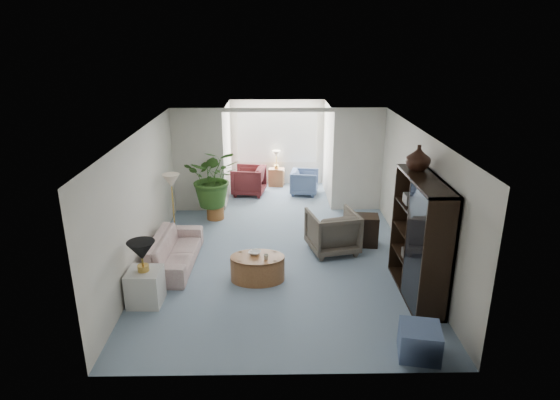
{
  "coord_description": "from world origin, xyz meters",
  "views": [
    {
      "loc": [
        -0.15,
        -8.01,
        4.12
      ],
      "look_at": [
        0.0,
        0.6,
        1.1
      ],
      "focal_mm": 30.66,
      "sensor_mm": 36.0,
      "label": 1
    }
  ],
  "objects_px": {
    "wingback_chair": "(332,231)",
    "side_table_dark": "(365,230)",
    "entertainment_cabinet": "(420,238)",
    "sunroom_chair_maroon": "(249,181)",
    "coffee_bowl": "(255,253)",
    "sunroom_table": "(276,177)",
    "coffee_cup": "(266,257)",
    "cabinet_urn": "(418,158)",
    "sunroom_chair_blue": "(305,182)",
    "end_table": "(145,287)",
    "framed_picture": "(422,180)",
    "floor_lamp": "(171,181)",
    "table_lamp": "(141,251)",
    "coffee_table": "(258,268)",
    "ottoman": "(419,341)",
    "plant_pot": "(215,212)",
    "sofa": "(174,251)"
  },
  "relations": [
    {
      "from": "sunroom_chair_blue",
      "to": "framed_picture",
      "type": "bearing_deg",
      "value": -148.72
    },
    {
      "from": "plant_pot",
      "to": "sunroom_chair_blue",
      "type": "bearing_deg",
      "value": 39.01
    },
    {
      "from": "wingback_chair",
      "to": "side_table_dark",
      "type": "relative_size",
      "value": 1.47
    },
    {
      "from": "side_table_dark",
      "to": "coffee_bowl",
      "type": "bearing_deg",
      "value": -148.38
    },
    {
      "from": "floor_lamp",
      "to": "coffee_table",
      "type": "relative_size",
      "value": 0.38
    },
    {
      "from": "cabinet_urn",
      "to": "sunroom_table",
      "type": "xyz_separation_m",
      "value": [
        -2.26,
        5.49,
        -1.95
      ]
    },
    {
      "from": "framed_picture",
      "to": "side_table_dark",
      "type": "bearing_deg",
      "value": 124.69
    },
    {
      "from": "sofa",
      "to": "cabinet_urn",
      "type": "relative_size",
      "value": 4.68
    },
    {
      "from": "sunroom_chair_blue",
      "to": "ottoman",
      "type": "bearing_deg",
      "value": -161.52
    },
    {
      "from": "framed_picture",
      "to": "sunroom_chair_blue",
      "type": "height_order",
      "value": "framed_picture"
    },
    {
      "from": "side_table_dark",
      "to": "sunroom_table",
      "type": "bearing_deg",
      "value": 113.6
    },
    {
      "from": "coffee_table",
      "to": "end_table",
      "type": "bearing_deg",
      "value": -157.39
    },
    {
      "from": "side_table_dark",
      "to": "framed_picture",
      "type": "bearing_deg",
      "value": -55.31
    },
    {
      "from": "table_lamp",
      "to": "sunroom_chair_maroon",
      "type": "height_order",
      "value": "table_lamp"
    },
    {
      "from": "floor_lamp",
      "to": "entertainment_cabinet",
      "type": "bearing_deg",
      "value": -28.5
    },
    {
      "from": "floor_lamp",
      "to": "coffee_table",
      "type": "bearing_deg",
      "value": -46.64
    },
    {
      "from": "sunroom_table",
      "to": "coffee_cup",
      "type": "bearing_deg",
      "value": -92.39
    },
    {
      "from": "framed_picture",
      "to": "floor_lamp",
      "type": "distance_m",
      "value": 4.94
    },
    {
      "from": "framed_picture",
      "to": "sunroom_chair_blue",
      "type": "distance_m",
      "value": 4.87
    },
    {
      "from": "framed_picture",
      "to": "side_table_dark",
      "type": "relative_size",
      "value": 0.79
    },
    {
      "from": "table_lamp",
      "to": "ottoman",
      "type": "xyz_separation_m",
      "value": [
        4.0,
        -1.39,
        -0.71
      ]
    },
    {
      "from": "coffee_bowl",
      "to": "end_table",
      "type": "bearing_deg",
      "value": -154.05
    },
    {
      "from": "coffee_table",
      "to": "sunroom_chair_maroon",
      "type": "xyz_separation_m",
      "value": [
        -0.37,
        4.74,
        0.16
      ]
    },
    {
      "from": "plant_pot",
      "to": "sunroom_table",
      "type": "height_order",
      "value": "sunroom_table"
    },
    {
      "from": "sofa",
      "to": "coffee_bowl",
      "type": "distance_m",
      "value": 1.62
    },
    {
      "from": "coffee_cup",
      "to": "wingback_chair",
      "type": "height_order",
      "value": "wingback_chair"
    },
    {
      "from": "framed_picture",
      "to": "coffee_bowl",
      "type": "bearing_deg",
      "value": -173.96
    },
    {
      "from": "coffee_table",
      "to": "coffee_bowl",
      "type": "distance_m",
      "value": 0.27
    },
    {
      "from": "entertainment_cabinet",
      "to": "cabinet_urn",
      "type": "height_order",
      "value": "cabinet_urn"
    },
    {
      "from": "entertainment_cabinet",
      "to": "sunroom_chair_maroon",
      "type": "height_order",
      "value": "entertainment_cabinet"
    },
    {
      "from": "end_table",
      "to": "coffee_cup",
      "type": "height_order",
      "value": "end_table"
    },
    {
      "from": "side_table_dark",
      "to": "ottoman",
      "type": "distance_m",
      "value": 3.58
    },
    {
      "from": "coffee_cup",
      "to": "cabinet_urn",
      "type": "height_order",
      "value": "cabinet_urn"
    },
    {
      "from": "sunroom_table",
      "to": "entertainment_cabinet",
      "type": "bearing_deg",
      "value": -69.36
    },
    {
      "from": "sunroom_chair_blue",
      "to": "sunroom_chair_maroon",
      "type": "relative_size",
      "value": 0.86
    },
    {
      "from": "ottoman",
      "to": "sunroom_chair_maroon",
      "type": "height_order",
      "value": "sunroom_chair_maroon"
    },
    {
      "from": "floor_lamp",
      "to": "side_table_dark",
      "type": "distance_m",
      "value": 4.1
    },
    {
      "from": "cabinet_urn",
      "to": "sunroom_chair_blue",
      "type": "relative_size",
      "value": 0.58
    },
    {
      "from": "coffee_cup",
      "to": "entertainment_cabinet",
      "type": "relative_size",
      "value": 0.05
    },
    {
      "from": "ottoman",
      "to": "wingback_chair",
      "type": "bearing_deg",
      "value": 103.36
    },
    {
      "from": "sofa",
      "to": "side_table_dark",
      "type": "xyz_separation_m",
      "value": [
        3.72,
        0.84,
        0.03
      ]
    },
    {
      "from": "end_table",
      "to": "coffee_table",
      "type": "bearing_deg",
      "value": 22.61
    },
    {
      "from": "floor_lamp",
      "to": "cabinet_urn",
      "type": "relative_size",
      "value": 0.86
    },
    {
      "from": "framed_picture",
      "to": "cabinet_urn",
      "type": "xyz_separation_m",
      "value": [
        -0.23,
        -0.41,
        0.5
      ]
    },
    {
      "from": "sunroom_chair_blue",
      "to": "end_table",
      "type": "bearing_deg",
      "value": 161.51
    },
    {
      "from": "framed_picture",
      "to": "table_lamp",
      "type": "xyz_separation_m",
      "value": [
        -4.64,
        -1.15,
        -0.77
      ]
    },
    {
      "from": "coffee_cup",
      "to": "cabinet_urn",
      "type": "relative_size",
      "value": 0.22
    },
    {
      "from": "sunroom_chair_blue",
      "to": "floor_lamp",
      "type": "bearing_deg",
      "value": 143.25
    },
    {
      "from": "plant_pot",
      "to": "sunroom_table",
      "type": "distance_m",
      "value": 2.92
    },
    {
      "from": "end_table",
      "to": "plant_pot",
      "type": "distance_m",
      "value": 3.77
    }
  ]
}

